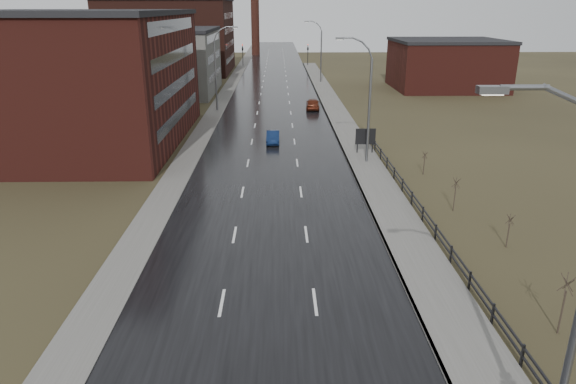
{
  "coord_description": "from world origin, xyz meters",
  "views": [
    {
      "loc": [
        0.53,
        -9.96,
        13.79
      ],
      "look_at": [
        1.12,
        19.84,
        3.0
      ],
      "focal_mm": 32.0,
      "sensor_mm": 36.0,
      "label": 1
    }
  ],
  "objects_px": {
    "billboard": "(365,137)",
    "car_near": "(273,138)",
    "car_far": "(313,104)",
    "streetlight_main": "(570,307)"
  },
  "relations": [
    {
      "from": "streetlight_main",
      "to": "car_far",
      "type": "bearing_deg",
      "value": 92.81
    },
    {
      "from": "billboard",
      "to": "car_near",
      "type": "height_order",
      "value": "billboard"
    },
    {
      "from": "car_near",
      "to": "car_far",
      "type": "bearing_deg",
      "value": 74.19
    },
    {
      "from": "billboard",
      "to": "car_far",
      "type": "distance_m",
      "value": 23.9
    },
    {
      "from": "billboard",
      "to": "car_far",
      "type": "bearing_deg",
      "value": 98.67
    },
    {
      "from": "streetlight_main",
      "to": "car_near",
      "type": "relative_size",
      "value": 3.12
    },
    {
      "from": "car_near",
      "to": "billboard",
      "type": "bearing_deg",
      "value": -26.21
    },
    {
      "from": "billboard",
      "to": "car_near",
      "type": "relative_size",
      "value": 0.68
    },
    {
      "from": "streetlight_main",
      "to": "car_far",
      "type": "height_order",
      "value": "streetlight_main"
    },
    {
      "from": "streetlight_main",
      "to": "billboard",
      "type": "relative_size",
      "value": 4.62
    }
  ]
}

